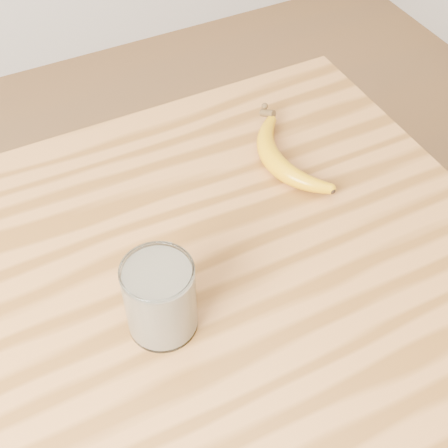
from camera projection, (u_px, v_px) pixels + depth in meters
name	position (u px, v px, depth m)	size (l,w,h in m)	color
table	(106.00, 391.00, 0.87)	(1.20, 0.80, 0.90)	#A86B33
smoothie_glass	(160.00, 298.00, 0.75)	(0.09, 0.09, 0.11)	white
banana	(274.00, 162.00, 0.97)	(0.10, 0.27, 0.03)	#C98B08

